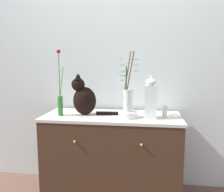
# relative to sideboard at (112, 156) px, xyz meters

# --- Properties ---
(wall_back) EXTENTS (4.40, 0.08, 2.60)m
(wall_back) POSITION_rel_sideboard_xyz_m (0.00, 0.34, 0.90)
(wall_back) COLOR silver
(wall_back) RESTS_ON ground_plane
(sideboard) EXTENTS (1.27, 0.55, 0.80)m
(sideboard) POSITION_rel_sideboard_xyz_m (0.00, 0.00, 0.00)
(sideboard) COLOR #3D271A
(sideboard) RESTS_ON ground_plane
(cat_sitting) EXTENTS (0.44, 0.17, 0.39)m
(cat_sitting) POSITION_rel_sideboard_xyz_m (-0.26, -0.01, 0.56)
(cat_sitting) COLOR black
(cat_sitting) RESTS_ON sideboard
(vase_slim_green) EXTENTS (0.06, 0.05, 0.60)m
(vase_slim_green) POSITION_rel_sideboard_xyz_m (-0.47, -0.07, 0.55)
(vase_slim_green) COLOR #317931
(vase_slim_green) RESTS_ON sideboard
(bowl_porcelain) EXTENTS (0.17, 0.17, 0.05)m
(bowl_porcelain) POSITION_rel_sideboard_xyz_m (0.15, -0.07, 0.43)
(bowl_porcelain) COLOR white
(bowl_porcelain) RESTS_ON sideboard
(vase_glass_clear) EXTENTS (0.20, 0.17, 0.53)m
(vase_glass_clear) POSITION_rel_sideboard_xyz_m (0.15, -0.07, 0.59)
(vase_glass_clear) COLOR silver
(vase_glass_clear) RESTS_ON bowl_porcelain
(jar_lidded_porcelain) EXTENTS (0.10, 0.10, 0.37)m
(jar_lidded_porcelain) POSITION_rel_sideboard_xyz_m (0.35, -0.07, 0.57)
(jar_lidded_porcelain) COLOR white
(jar_lidded_porcelain) RESTS_ON sideboard
(candle_pillar) EXTENTS (0.04, 0.04, 0.11)m
(candle_pillar) POSITION_rel_sideboard_xyz_m (0.48, -0.01, 0.45)
(candle_pillar) COLOR silver
(candle_pillar) RESTS_ON sideboard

